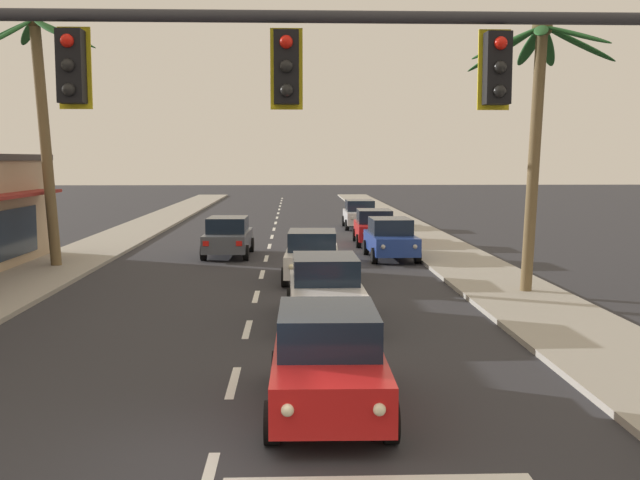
{
  "coord_description": "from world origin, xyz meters",
  "views": [
    {
      "loc": [
        1.11,
        -9.78,
        4.12
      ],
      "look_at": [
        1.76,
        8.0,
        2.2
      ],
      "focal_mm": 42.22,
      "sensor_mm": 36.0,
      "label": 1
    }
  ],
  "objects": [
    {
      "name": "sidewalk_left",
      "position": [
        -7.8,
        20.0,
        0.07
      ],
      "size": [
        3.2,
        110.0,
        0.14
      ],
      "primitive_type": "cube",
      "color": "#9E998E",
      "rests_on": "ground"
    },
    {
      "name": "sedan_parked_far_kerb",
      "position": [
        5.16,
        21.02,
        0.85
      ],
      "size": [
        2.02,
        4.48,
        1.68
      ],
      "color": "navy",
      "rests_on": "ground"
    },
    {
      "name": "sedan_third_in_queue",
      "position": [
        1.93,
        8.95,
        0.85
      ],
      "size": [
        1.98,
        4.47,
        1.68
      ],
      "color": "silver",
      "rests_on": "ground"
    },
    {
      "name": "sedan_lead_at_stop_bar",
      "position": [
        1.68,
        2.22,
        0.85
      ],
      "size": [
        1.99,
        4.47,
        1.68
      ],
      "color": "red",
      "rests_on": "ground"
    },
    {
      "name": "sedan_oncoming_far",
      "position": [
        -1.64,
        22.09,
        0.85
      ],
      "size": [
        2.02,
        4.48,
        1.68
      ],
      "color": "#4C515B",
      "rests_on": "ground"
    },
    {
      "name": "sedan_parked_mid_kerb",
      "position": [
        5.11,
        34.86,
        0.85
      ],
      "size": [
        1.96,
        4.46,
        1.68
      ],
      "color": "silver",
      "rests_on": "ground"
    },
    {
      "name": "palm_right_second",
      "position": [
        8.38,
        12.56,
        6.01
      ],
      "size": [
        4.65,
        4.78,
        8.26
      ],
      "color": "brown",
      "rests_on": "ground"
    },
    {
      "name": "ground_plane",
      "position": [
        0.0,
        0.0,
        0.0
      ],
      "size": [
        220.0,
        220.0,
        0.0
      ],
      "primitive_type": "plane",
      "color": "#2D2D33"
    },
    {
      "name": "sedan_parked_nearest_kerb",
      "position": [
        5.06,
        26.34,
        0.85
      ],
      "size": [
        2.03,
        4.48,
        1.68
      ],
      "color": "red",
      "rests_on": "ground"
    },
    {
      "name": "sidewalk_right",
      "position": [
        7.8,
        20.0,
        0.07
      ],
      "size": [
        3.2,
        110.0,
        0.14
      ],
      "primitive_type": "cube",
      "color": "#9E998E",
      "rests_on": "ground"
    },
    {
      "name": "traffic_signal_mast",
      "position": [
        2.74,
        0.03,
        4.84
      ],
      "size": [
        11.27,
        0.41,
        6.86
      ],
      "color": "#2D2D33",
      "rests_on": "ground"
    },
    {
      "name": "palm_left_second",
      "position": [
        -8.12,
        18.64,
        6.36
      ],
      "size": [
        4.7,
        4.38,
        9.45
      ],
      "color": "brown",
      "rests_on": "ground"
    },
    {
      "name": "sedan_fifth_in_queue",
      "position": [
        1.77,
        15.68,
        0.85
      ],
      "size": [
        2.08,
        4.5,
        1.68
      ],
      "color": "silver",
      "rests_on": "ground"
    },
    {
      "name": "lane_markings",
      "position": [
        0.46,
        20.21,
        0.0
      ],
      "size": [
        4.28,
        89.33,
        0.01
      ],
      "color": "silver",
      "rests_on": "ground"
    }
  ]
}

